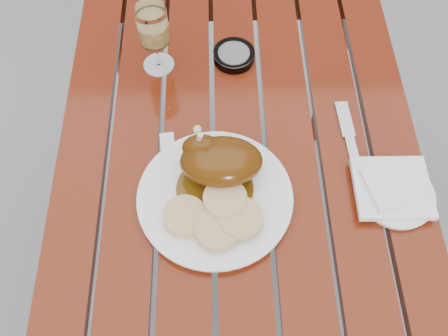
# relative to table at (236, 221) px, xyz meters

# --- Properties ---
(ground) EXTENTS (60.00, 60.00, 0.00)m
(ground) POSITION_rel_table_xyz_m (0.00, 0.00, -0.38)
(ground) COLOR slate
(ground) RESTS_ON ground
(table) EXTENTS (0.80, 1.20, 0.75)m
(table) POSITION_rel_table_xyz_m (0.00, 0.00, 0.00)
(table) COLOR maroon
(table) RESTS_ON ground
(dinner_plate) EXTENTS (0.36, 0.36, 0.02)m
(dinner_plate) POSITION_rel_table_xyz_m (-0.05, -0.12, 0.39)
(dinner_plate) COLOR white
(dinner_plate) RESTS_ON table
(roast_duck) EXTENTS (0.18, 0.17, 0.12)m
(roast_duck) POSITION_rel_table_xyz_m (-0.05, -0.07, 0.44)
(roast_duck) COLOR #553309
(roast_duck) RESTS_ON dinner_plate
(bread_dumplings) EXTENTS (0.20, 0.15, 0.03)m
(bread_dumplings) POSITION_rel_table_xyz_m (-0.05, -0.18, 0.41)
(bread_dumplings) COLOR tan
(bread_dumplings) RESTS_ON dinner_plate
(wine_glass) EXTENTS (0.08, 0.08, 0.18)m
(wine_glass) POSITION_rel_table_xyz_m (-0.19, 0.25, 0.46)
(wine_glass) COLOR tan
(wine_glass) RESTS_ON table
(side_plate) EXTENTS (0.19, 0.19, 0.01)m
(side_plate) POSITION_rel_table_xyz_m (0.32, -0.12, 0.38)
(side_plate) COLOR white
(side_plate) RESTS_ON table
(napkin) EXTENTS (0.16, 0.15, 0.01)m
(napkin) POSITION_rel_table_xyz_m (0.31, -0.11, 0.39)
(napkin) COLOR white
(napkin) RESTS_ON side_plate
(ashtray) EXTENTS (0.13, 0.13, 0.03)m
(ashtray) POSITION_rel_table_xyz_m (-0.00, 0.27, 0.39)
(ashtray) COLOR #B2B7BC
(ashtray) RESTS_ON table
(fork) EXTENTS (0.04, 0.16, 0.01)m
(fork) POSITION_rel_table_xyz_m (-0.15, -0.05, 0.38)
(fork) COLOR gray
(fork) RESTS_ON table
(knife) EXTENTS (0.03, 0.22, 0.01)m
(knife) POSITION_rel_table_xyz_m (0.25, -0.02, 0.38)
(knife) COLOR gray
(knife) RESTS_ON table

